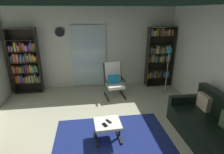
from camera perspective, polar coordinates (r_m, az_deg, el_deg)
name	(u,v)px	position (r m, az deg, el deg)	size (l,w,h in m)	color
ground_plane	(103,140)	(3.91, -2.84, -19.23)	(7.02, 7.02, 0.00)	#B4B295
wall_back	(94,48)	(6.02, -5.75, 8.97)	(5.60, 0.06, 2.60)	beige
glass_door_panel	(89,57)	(6.00, -7.24, 6.44)	(1.10, 0.01, 2.00)	silver
area_rug	(114,144)	(3.80, 0.54, -20.43)	(2.36, 1.93, 0.01)	navy
bookshelf_near_tv	(25,63)	(6.14, -25.74, 4.15)	(0.83, 0.30, 2.01)	black
bookshelf_near_sofa	(159,56)	(6.30, 14.69, 6.54)	(0.88, 0.30, 1.98)	black
leather_sofa	(214,129)	(4.17, 29.66, -14.21)	(0.90, 1.97, 0.89)	black
lounge_armchair	(114,79)	(5.44, 0.58, -0.59)	(0.63, 0.71, 1.02)	black
ottoman	(108,125)	(3.74, -1.40, -15.04)	(0.54, 0.50, 0.39)	white
tv_remote	(109,121)	(3.72, -1.05, -13.83)	(0.04, 0.14, 0.02)	black
cell_phone	(105,125)	(3.63, -2.29, -14.91)	(0.07, 0.14, 0.01)	black
floor_lamp_by_shelf	(169,55)	(5.73, 17.57, 6.67)	(0.22, 0.22, 1.55)	#A5A5AD
wall_clock	(60,32)	(5.91, -16.21, 13.47)	(0.29, 0.03, 0.29)	silver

